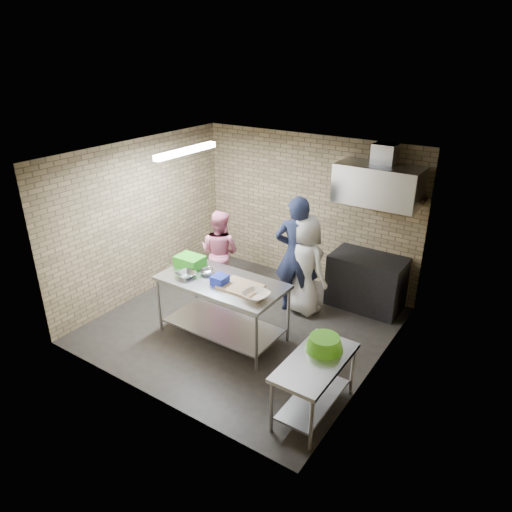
{
  "coord_description": "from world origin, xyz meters",
  "views": [
    {
      "loc": [
        3.68,
        -5.15,
        4.07
      ],
      "look_at": [
        0.1,
        0.2,
        1.15
      ],
      "focal_mm": 32.89,
      "sensor_mm": 36.0,
      "label": 1
    }
  ],
  "objects_px": {
    "woman_pink": "(220,252)",
    "man_navy": "(297,255)",
    "stove": "(366,282)",
    "blue_tub": "(220,280)",
    "bottle_green": "(410,192)",
    "side_counter": "(314,386)",
    "prep_table": "(222,309)",
    "green_crate": "(190,261)",
    "green_basin": "(324,343)",
    "woman_white": "(305,265)"
  },
  "relations": [
    {
      "from": "bottle_green",
      "to": "man_navy",
      "type": "height_order",
      "value": "bottle_green"
    },
    {
      "from": "prep_table",
      "to": "woman_pink",
      "type": "relative_size",
      "value": 1.24
    },
    {
      "from": "side_counter",
      "to": "green_basin",
      "type": "distance_m",
      "value": 0.52
    },
    {
      "from": "green_basin",
      "to": "bottle_green",
      "type": "relative_size",
      "value": 3.07
    },
    {
      "from": "man_navy",
      "to": "woman_pink",
      "type": "bearing_deg",
      "value": -12.23
    },
    {
      "from": "green_crate",
      "to": "bottle_green",
      "type": "relative_size",
      "value": 2.78
    },
    {
      "from": "green_crate",
      "to": "woman_pink",
      "type": "height_order",
      "value": "woman_pink"
    },
    {
      "from": "prep_table",
      "to": "side_counter",
      "type": "height_order",
      "value": "prep_table"
    },
    {
      "from": "woman_pink",
      "to": "man_navy",
      "type": "bearing_deg",
      "value": -178.01
    },
    {
      "from": "stove",
      "to": "woman_pink",
      "type": "xyz_separation_m",
      "value": [
        -2.34,
        -0.95,
        0.31
      ]
    },
    {
      "from": "prep_table",
      "to": "stove",
      "type": "bearing_deg",
      "value": 55.14
    },
    {
      "from": "woman_white",
      "to": "bottle_green",
      "type": "bearing_deg",
      "value": -123.42
    },
    {
      "from": "woman_white",
      "to": "stove",
      "type": "bearing_deg",
      "value": -118.87
    },
    {
      "from": "bottle_green",
      "to": "man_navy",
      "type": "xyz_separation_m",
      "value": [
        -1.37,
        -1.01,
        -1.03
      ]
    },
    {
      "from": "blue_tub",
      "to": "man_navy",
      "type": "relative_size",
      "value": 0.11
    },
    {
      "from": "blue_tub",
      "to": "bottle_green",
      "type": "distance_m",
      "value": 3.19
    },
    {
      "from": "blue_tub",
      "to": "side_counter",
      "type": "bearing_deg",
      "value": -17.6
    },
    {
      "from": "side_counter",
      "to": "blue_tub",
      "type": "relative_size",
      "value": 5.75
    },
    {
      "from": "stove",
      "to": "woman_pink",
      "type": "height_order",
      "value": "woman_pink"
    },
    {
      "from": "woman_pink",
      "to": "prep_table",
      "type": "bearing_deg",
      "value": 123.73
    },
    {
      "from": "side_counter",
      "to": "green_basin",
      "type": "relative_size",
      "value": 2.61
    },
    {
      "from": "prep_table",
      "to": "woman_pink",
      "type": "bearing_deg",
      "value": 129.04
    },
    {
      "from": "green_crate",
      "to": "man_navy",
      "type": "bearing_deg",
      "value": 44.02
    },
    {
      "from": "side_counter",
      "to": "woman_white",
      "type": "xyz_separation_m",
      "value": [
        -1.24,
        2.03,
        0.46
      ]
    },
    {
      "from": "prep_table",
      "to": "blue_tub",
      "type": "xyz_separation_m",
      "value": [
        0.05,
        -0.1,
        0.54
      ]
    },
    {
      "from": "man_navy",
      "to": "side_counter",
      "type": "bearing_deg",
      "value": 105.18
    },
    {
      "from": "blue_tub",
      "to": "man_navy",
      "type": "distance_m",
      "value": 1.47
    },
    {
      "from": "stove",
      "to": "green_basin",
      "type": "relative_size",
      "value": 2.61
    },
    {
      "from": "side_counter",
      "to": "prep_table",
      "type": "bearing_deg",
      "value": 160.11
    },
    {
      "from": "blue_tub",
      "to": "bottle_green",
      "type": "bearing_deg",
      "value": 52.61
    },
    {
      "from": "side_counter",
      "to": "woman_white",
      "type": "relative_size",
      "value": 0.72
    },
    {
      "from": "green_crate",
      "to": "woman_pink",
      "type": "distance_m",
      "value": 1.05
    },
    {
      "from": "stove",
      "to": "woman_pink",
      "type": "bearing_deg",
      "value": -157.89
    },
    {
      "from": "stove",
      "to": "blue_tub",
      "type": "relative_size",
      "value": 5.75
    },
    {
      "from": "woman_pink",
      "to": "green_crate",
      "type": "bearing_deg",
      "value": 96.27
    },
    {
      "from": "man_navy",
      "to": "prep_table",
      "type": "bearing_deg",
      "value": 48.71
    },
    {
      "from": "man_navy",
      "to": "woman_pink",
      "type": "distance_m",
      "value": 1.45
    },
    {
      "from": "green_crate",
      "to": "green_basin",
      "type": "relative_size",
      "value": 0.91
    },
    {
      "from": "side_counter",
      "to": "bottle_green",
      "type": "bearing_deg",
      "value": 90.0
    },
    {
      "from": "green_basin",
      "to": "bottle_green",
      "type": "distance_m",
      "value": 2.98
    },
    {
      "from": "man_navy",
      "to": "green_crate",
      "type": "bearing_deg",
      "value": 24.49
    },
    {
      "from": "woman_pink",
      "to": "blue_tub",
      "type": "bearing_deg",
      "value": 122.83
    },
    {
      "from": "woman_pink",
      "to": "green_basin",
      "type": "bearing_deg",
      "value": 145.52
    },
    {
      "from": "prep_table",
      "to": "woman_white",
      "type": "relative_size",
      "value": 1.12
    },
    {
      "from": "stove",
      "to": "green_crate",
      "type": "bearing_deg",
      "value": -137.7
    },
    {
      "from": "blue_tub",
      "to": "woman_white",
      "type": "distance_m",
      "value": 1.58
    },
    {
      "from": "bottle_green",
      "to": "woman_white",
      "type": "relative_size",
      "value": 0.09
    },
    {
      "from": "bottle_green",
      "to": "stove",
      "type": "bearing_deg",
      "value": -151.93
    },
    {
      "from": "green_basin",
      "to": "green_crate",
      "type": "bearing_deg",
      "value": 167.84
    },
    {
      "from": "stove",
      "to": "woman_pink",
      "type": "distance_m",
      "value": 2.55
    }
  ]
}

